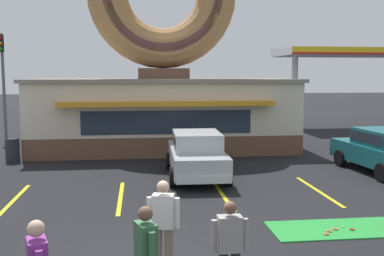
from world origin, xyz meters
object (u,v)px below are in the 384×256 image
(car_teal, at_px, (383,149))
(traffic_light_pole, at_px, (3,72))
(pedestrian_blue_sweater_man, at_px, (146,256))
(pedestrian_hooded_kid, at_px, (230,245))
(car_silver, at_px, (197,153))
(golf_ball, at_px, (343,226))
(trash_bin, at_px, (13,150))
(pedestrian_clipboard_woman, at_px, (163,222))

(car_teal, distance_m, traffic_light_pole, 19.55)
(pedestrian_blue_sweater_man, distance_m, pedestrian_hooded_kid, 1.37)
(car_teal, xyz_separation_m, car_silver, (-6.80, 0.10, 0.00))
(golf_ball, xyz_separation_m, trash_bin, (-9.81, 9.29, 0.45))
(car_teal, height_order, pedestrian_blue_sweater_man, pedestrian_blue_sweater_man)
(car_teal, xyz_separation_m, trash_bin, (-13.91, 3.78, -0.37))
(pedestrian_clipboard_woman, relative_size, trash_bin, 1.72)
(golf_ball, height_order, trash_bin, trash_bin)
(golf_ball, relative_size, car_teal, 0.01)
(pedestrian_hooded_kid, height_order, pedestrian_clipboard_woman, pedestrian_clipboard_woman)
(car_silver, relative_size, trash_bin, 4.72)
(car_teal, bearing_deg, pedestrian_hooded_kid, -131.28)
(car_teal, relative_size, pedestrian_hooded_kid, 2.95)
(car_teal, bearing_deg, pedestrian_clipboard_woman, -138.78)
(golf_ball, bearing_deg, car_teal, 53.33)
(pedestrian_clipboard_woman, bearing_deg, car_teal, 41.22)
(pedestrian_hooded_kid, height_order, trash_bin, pedestrian_hooded_kid)
(golf_ball, relative_size, pedestrian_blue_sweater_man, 0.03)
(car_teal, distance_m, pedestrian_blue_sweater_man, 12.36)
(traffic_light_pole, bearing_deg, pedestrian_blue_sweater_man, -69.13)
(car_silver, distance_m, pedestrian_hooded_kid, 8.53)
(traffic_light_pole, bearing_deg, trash_bin, -72.30)
(car_silver, xyz_separation_m, pedestrian_clipboard_woman, (-1.57, -7.43, 0.06))
(golf_ball, height_order, pedestrian_hooded_kid, pedestrian_hooded_kid)
(pedestrian_clipboard_woman, distance_m, trash_bin, 12.42)
(golf_ball, relative_size, pedestrian_hooded_kid, 0.03)
(car_teal, height_order, traffic_light_pole, traffic_light_pole)
(car_teal, relative_size, pedestrian_clipboard_woman, 2.78)
(car_silver, height_order, trash_bin, car_silver)
(car_teal, height_order, pedestrian_hooded_kid, car_teal)
(car_teal, bearing_deg, pedestrian_blue_sweater_man, -134.75)
(traffic_light_pole, bearing_deg, pedestrian_clipboard_woman, -66.72)
(golf_ball, distance_m, trash_bin, 13.52)
(pedestrian_clipboard_woman, bearing_deg, golf_ball, 23.10)
(car_silver, xyz_separation_m, pedestrian_blue_sweater_man, (-1.90, -8.88, 0.04))
(pedestrian_clipboard_woman, xyz_separation_m, traffic_light_pole, (-7.76, 18.02, 2.78))
(golf_ball, xyz_separation_m, traffic_light_pole, (-12.02, 16.20, 3.66))
(pedestrian_clipboard_woman, distance_m, traffic_light_pole, 19.82)
(pedestrian_blue_sweater_man, bearing_deg, car_silver, 77.93)
(golf_ball, relative_size, trash_bin, 0.04)
(golf_ball, distance_m, pedestrian_clipboard_woman, 4.72)
(pedestrian_hooded_kid, height_order, traffic_light_pole, traffic_light_pole)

